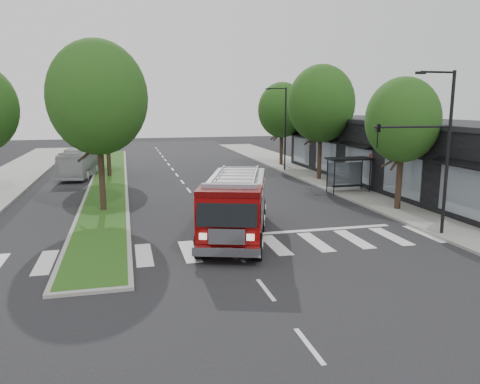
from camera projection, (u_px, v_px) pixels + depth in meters
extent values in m
plane|color=black|center=(220.00, 231.00, 24.09)|extent=(140.00, 140.00, 0.00)
cube|color=gray|center=(351.00, 187.00, 36.57)|extent=(5.00, 80.00, 0.15)
cube|color=gray|center=(109.00, 180.00, 39.83)|extent=(3.00, 50.00, 0.14)
cube|color=#1B4A15|center=(109.00, 179.00, 39.82)|extent=(2.60, 49.50, 0.02)
cube|color=black|center=(404.00, 155.00, 37.19)|extent=(8.00, 30.00, 5.00)
cylinder|color=black|center=(334.00, 178.00, 33.24)|extent=(0.08, 0.08, 2.50)
cylinder|color=black|center=(370.00, 177.00, 33.90)|extent=(0.08, 0.08, 2.50)
cylinder|color=black|center=(327.00, 176.00, 34.38)|extent=(0.08, 0.08, 2.50)
cylinder|color=black|center=(362.00, 175.00, 35.04)|extent=(0.08, 0.08, 2.50)
cube|color=black|center=(349.00, 159.00, 33.90)|extent=(3.20, 1.60, 0.12)
cube|color=#8C99A5|center=(344.00, 174.00, 34.80)|extent=(2.80, 0.04, 1.80)
cube|color=black|center=(348.00, 186.00, 34.27)|extent=(2.40, 0.40, 0.08)
cylinder|color=black|center=(399.00, 181.00, 28.37)|extent=(0.36, 0.36, 3.74)
ellipsoid|color=#0E330E|center=(403.00, 120.00, 27.70)|extent=(4.40, 4.40, 5.06)
cylinder|color=black|center=(320.00, 155.00, 39.76)|extent=(0.36, 0.36, 4.40)
ellipsoid|color=#0E330E|center=(321.00, 103.00, 38.97)|extent=(5.60, 5.60, 6.44)
cylinder|color=black|center=(281.00, 147.00, 49.34)|extent=(0.36, 0.36, 3.96)
ellipsoid|color=#0E330E|center=(282.00, 110.00, 48.62)|extent=(5.00, 5.00, 5.75)
cylinder|color=black|center=(102.00, 174.00, 27.97)|extent=(0.36, 0.36, 4.62)
ellipsoid|color=#0E330E|center=(97.00, 97.00, 27.13)|extent=(5.80, 5.80, 6.67)
cylinder|color=black|center=(108.00, 153.00, 41.34)|extent=(0.36, 0.36, 4.40)
ellipsoid|color=#0E330E|center=(106.00, 104.00, 40.55)|extent=(5.60, 5.60, 6.44)
cylinder|color=black|center=(448.00, 156.00, 22.50)|extent=(0.16, 0.16, 8.00)
cylinder|color=black|center=(438.00, 72.00, 21.56)|extent=(1.80, 0.10, 0.10)
cube|color=black|center=(421.00, 73.00, 21.36)|extent=(0.45, 0.20, 0.12)
cylinder|color=black|center=(413.00, 127.00, 21.77)|extent=(4.00, 0.10, 0.10)
imported|color=black|center=(378.00, 136.00, 21.41)|extent=(0.18, 0.22, 1.10)
cylinder|color=black|center=(285.00, 130.00, 44.91)|extent=(0.16, 0.16, 8.00)
cylinder|color=black|center=(277.00, 88.00, 43.98)|extent=(1.80, 0.10, 0.10)
cube|color=black|center=(268.00, 89.00, 43.78)|extent=(0.45, 0.20, 0.12)
cube|color=#500404|center=(236.00, 225.00, 23.18)|extent=(5.28, 9.30, 0.27)
cube|color=#7B0606|center=(237.00, 200.00, 23.80)|extent=(4.62, 7.28, 2.12)
cube|color=#7B0606|center=(229.00, 219.00, 19.74)|extent=(3.12, 2.64, 2.23)
cube|color=#B2B2B7|center=(237.00, 178.00, 23.60)|extent=(4.62, 7.28, 0.13)
cylinder|color=#B2B2B7|center=(218.00, 174.00, 23.63)|extent=(2.07, 6.09, 0.11)
cylinder|color=#B2B2B7|center=(256.00, 174.00, 23.49)|extent=(2.07, 6.09, 0.11)
cube|color=silver|center=(227.00, 251.00, 18.73)|extent=(2.74, 1.21, 0.37)
cube|color=#8C99A5|center=(229.00, 186.00, 19.48)|extent=(2.34, 1.07, 0.19)
cylinder|color=black|center=(200.00, 245.00, 19.71)|extent=(0.71, 1.23, 1.17)
cylinder|color=black|center=(258.00, 246.00, 19.54)|extent=(0.71, 1.23, 1.17)
cylinder|color=black|center=(213.00, 220.00, 24.09)|extent=(0.71, 1.23, 1.17)
cylinder|color=black|center=(261.00, 220.00, 23.92)|extent=(0.71, 1.23, 1.17)
cylinder|color=black|center=(219.00, 209.00, 26.58)|extent=(0.71, 1.23, 1.17)
cylinder|color=black|center=(262.00, 209.00, 26.41)|extent=(0.71, 1.23, 1.17)
imported|color=#B0B0B5|center=(81.00, 162.00, 42.39)|extent=(3.32, 9.45, 2.58)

